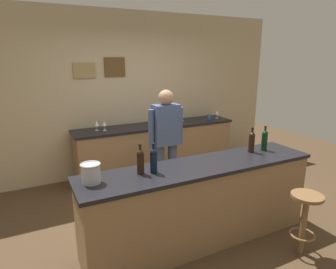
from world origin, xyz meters
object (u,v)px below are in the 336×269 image
(ice_bucket, at_px, (91,173))
(wine_glass_c, at_px, (182,115))
(coffee_mug, at_px, (209,117))
(wine_glass_a, at_px, (97,124))
(wine_bottle_c, at_px, (252,141))
(wine_glass_d, at_px, (217,112))
(bar_stool, at_px, (305,214))
(bartender, at_px, (166,139))
(wine_glass_b, at_px, (104,124))
(wine_bottle_d, at_px, (264,140))
(wine_bottle_b, at_px, (154,160))
(wine_bottle_a, at_px, (140,161))

(ice_bucket, distance_m, wine_glass_c, 2.97)
(coffee_mug, bearing_deg, wine_glass_a, 177.79)
(wine_bottle_c, xyz_separation_m, wine_glass_d, (0.90, 1.94, -0.05))
(bar_stool, bearing_deg, wine_glass_a, 117.87)
(bartender, bearing_deg, wine_glass_a, 123.15)
(coffee_mug, bearing_deg, wine_bottle_c, -110.40)
(wine_glass_b, distance_m, coffee_mug, 2.01)
(coffee_mug, bearing_deg, wine_glass_d, 4.58)
(wine_bottle_d, xyz_separation_m, wine_glass_c, (0.00, 2.06, -0.05))
(bar_stool, height_order, wine_bottle_b, wine_bottle_b)
(wine_bottle_a, distance_m, wine_bottle_c, 1.45)
(coffee_mug, bearing_deg, wine_glass_b, 179.48)
(wine_bottle_a, distance_m, wine_bottle_b, 0.13)
(bar_stool, xyz_separation_m, wine_glass_c, (0.12, 2.82, 0.55))
(bartender, xyz_separation_m, wine_bottle_d, (0.89, -0.94, 0.12))
(wine_bottle_d, height_order, ice_bucket, wine_bottle_d)
(wine_bottle_c, relative_size, wine_glass_c, 1.97)
(wine_glass_a, relative_size, wine_glass_b, 1.00)
(wine_bottle_d, height_order, wine_glass_a, wine_bottle_d)
(wine_bottle_a, xyz_separation_m, wine_glass_c, (1.64, 2.08, -0.05))
(coffee_mug, bearing_deg, bartender, -144.75)
(wine_bottle_b, bearing_deg, bartender, 57.71)
(wine_bottle_a, relative_size, wine_glass_a, 1.97)
(wine_bottle_a, relative_size, wine_bottle_d, 1.00)
(ice_bucket, height_order, wine_glass_d, ice_bucket)
(wine_bottle_a, height_order, wine_bottle_d, same)
(wine_bottle_b, bearing_deg, wine_glass_c, 54.29)
(wine_glass_b, height_order, wine_glass_c, same)
(wine_bottle_c, height_order, wine_glass_c, wine_bottle_c)
(wine_bottle_c, relative_size, ice_bucket, 1.63)
(bar_stool, xyz_separation_m, wine_glass_d, (0.83, 2.72, 0.55))
(bartender, distance_m, wine_glass_a, 1.29)
(wine_bottle_b, height_order, ice_bucket, wine_bottle_b)
(wine_glass_d, bearing_deg, wine_glass_c, 171.62)
(wine_glass_a, distance_m, coffee_mug, 2.12)
(bar_stool, xyz_separation_m, wine_bottle_b, (-1.40, 0.71, 0.60))
(bar_stool, xyz_separation_m, coffee_mug, (0.64, 2.70, 0.49))
(wine_bottle_a, distance_m, wine_glass_a, 2.04)
(wine_bottle_b, bearing_deg, wine_bottle_c, 2.99)
(bar_stool, distance_m, wine_glass_b, 3.09)
(bar_stool, bearing_deg, wine_bottle_a, 153.94)
(wine_bottle_d, bearing_deg, wine_bottle_b, -177.97)
(wine_bottle_a, distance_m, coffee_mug, 2.92)
(wine_bottle_a, xyz_separation_m, wine_glass_d, (2.35, 1.97, -0.05))
(wine_glass_d, bearing_deg, wine_bottle_b, -137.95)
(wine_glass_b, xyz_separation_m, wine_glass_d, (2.19, -0.00, 0.00))
(bartender, xyz_separation_m, coffee_mug, (1.41, 1.00, 0.01))
(wine_glass_a, xyz_separation_m, wine_glass_b, (0.11, -0.06, 0.00))
(wine_bottle_b, xyz_separation_m, ice_bucket, (-0.61, 0.03, -0.04))
(wine_bottle_b, relative_size, wine_glass_d, 1.97)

